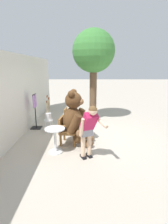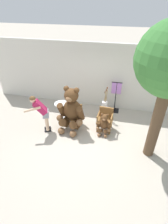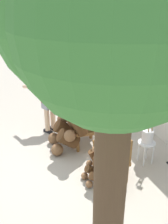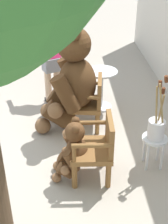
{
  "view_description": "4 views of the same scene",
  "coord_description": "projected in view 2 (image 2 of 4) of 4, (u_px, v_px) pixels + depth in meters",
  "views": [
    {
      "loc": [
        -5.75,
        0.08,
        2.35
      ],
      "look_at": [
        0.11,
        0.13,
        0.85
      ],
      "focal_mm": 28.0,
      "sensor_mm": 36.0,
      "label": 1
    },
    {
      "loc": [
        1.1,
        -4.68,
        4.23
      ],
      "look_at": [
        -0.15,
        0.41,
        0.8
      ],
      "focal_mm": 28.0,
      "sensor_mm": 36.0,
      "label": 2
    },
    {
      "loc": [
        3.81,
        -1.2,
        2.98
      ],
      "look_at": [
        -0.34,
        0.48,
        0.93
      ],
      "focal_mm": 40.0,
      "sensor_mm": 36.0,
      "label": 3
    },
    {
      "loc": [
        3.76,
        0.32,
        2.83
      ],
      "look_at": [
        0.0,
        0.55,
        0.62
      ],
      "focal_mm": 50.0,
      "sensor_mm": 36.0,
      "label": 4
    }
  ],
  "objects": [
    {
      "name": "back_wall",
      "position": [
        98.0,
        76.0,
        7.52
      ],
      "size": [
        10.0,
        0.16,
        2.8
      ],
      "primitive_type": "cube",
      "color": "silver",
      "rests_on": "ground"
    },
    {
      "name": "teddy_bear_small",
      "position": [
        104.0,
        124.0,
        6.3
      ],
      "size": [
        0.51,
        0.48,
        0.85
      ],
      "color": "brown",
      "rests_on": "ground"
    },
    {
      "name": "wooden_chair_right",
      "position": [
        105.0,
        119.0,
        6.5
      ],
      "size": [
        0.58,
        0.54,
        0.86
      ],
      "color": "brown",
      "rests_on": "ground"
    },
    {
      "name": "round_side_table",
      "position": [
        62.0,
        109.0,
        7.09
      ],
      "size": [
        0.56,
        0.56,
        0.72
      ],
      "color": "silver",
      "rests_on": "ground"
    },
    {
      "name": "teddy_bear_large",
      "position": [
        71.0,
        110.0,
        6.32
      ],
      "size": [
        1.04,
        1.02,
        1.71
      ],
      "color": "#4C3019",
      "rests_on": "ground"
    },
    {
      "name": "white_stool",
      "position": [
        104.0,
        109.0,
        7.24
      ],
      "size": [
        0.34,
        0.34,
        0.46
      ],
      "color": "silver",
      "rests_on": "ground"
    },
    {
      "name": "clothing_display_stand",
      "position": [
        116.0,
        96.0,
        7.44
      ],
      "size": [
        0.44,
        0.4,
        1.36
      ],
      "color": "black",
      "rests_on": "ground"
    },
    {
      "name": "brush_bucket",
      "position": [
        105.0,
        104.0,
        7.08
      ],
      "size": [
        0.22,
        0.22,
        0.91
      ],
      "color": "white",
      "rests_on": "white_stool"
    },
    {
      "name": "wooden_chair_left",
      "position": [
        74.0,
        114.0,
        6.74
      ],
      "size": [
        0.62,
        0.59,
        0.86
      ],
      "color": "brown",
      "rests_on": "ground"
    },
    {
      "name": "ground_plane",
      "position": [
        85.0,
        137.0,
        6.34
      ],
      "size": [
        60.0,
        60.0,
        0.0
      ],
      "primitive_type": "plane",
      "color": "#B2A899"
    },
    {
      "name": "person_visitor",
      "position": [
        41.0,
        111.0,
        6.17
      ],
      "size": [
        0.72,
        0.7,
        1.49
      ],
      "color": "black",
      "rests_on": "ground"
    }
  ]
}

